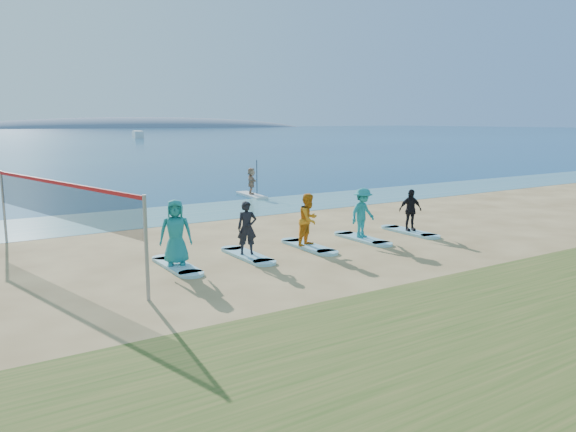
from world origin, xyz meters
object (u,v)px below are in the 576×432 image
surfboard_0 (177,266)px  student_1 (247,228)px  boat_offshore_b (138,138)px  student_4 (410,210)px  student_0 (176,232)px  student_2 (309,219)px  paddleboard (252,195)px  student_3 (363,213)px  surfboard_3 (362,239)px  paddleboarder (251,181)px  surfboard_1 (247,255)px  surfboard_4 (409,232)px  surfboard_2 (309,246)px  volleyball_net (60,201)px

surfboard_0 → student_1: (2.31, 0.00, 0.87)m
boat_offshore_b → surfboard_0: size_ratio=2.94×
boat_offshore_b → student_4: size_ratio=4.15×
student_0 → student_1: size_ratio=1.14×
boat_offshore_b → student_2: (-31.80, -115.97, 0.95)m
paddleboard → boat_offshore_b: (27.17, 103.77, -0.06)m
student_0 → boat_offshore_b: bearing=94.8°
paddleboard → student_1: 14.06m
paddleboard → student_2: (-4.63, -12.21, 0.89)m
student_3 → surfboard_3: bearing=0.0°
paddleboarder → surfboard_1: bearing=174.7°
student_3 → student_4: (2.31, 0.00, -0.10)m
student_1 → surfboard_4: bearing=21.3°
paddleboard → surfboard_2: (-4.63, -12.21, -0.01)m
paddleboarder → student_2: 13.05m
surfboard_3 → student_3: student_3 is taller
boat_offshore_b → student_4: (-27.19, -115.97, 0.87)m
surfboard_0 → student_4: bearing=0.0°
student_0 → student_3: bearing=22.3°
volleyball_net → paddleboard: bearing=40.8°
surfboard_4 → paddleboarder: bearing=89.9°
surfboard_1 → student_1: bearing=0.0°
paddleboard → volleyball_net: bearing=-132.8°
student_3 → surfboard_4: (2.31, 0.00, -0.92)m
volleyball_net → surfboard_0: bearing=-35.3°
student_0 → surfboard_3: size_ratio=0.85×
student_1 → student_2: student_2 is taller
student_0 → student_4: 9.23m
boat_offshore_b → surfboard_1: size_ratio=2.94×
paddleboarder → student_1: bearing=174.7°
student_0 → student_3: (6.92, 0.00, -0.06)m
surfboard_0 → student_1: 2.46m
paddleboard → student_4: (-0.01, -12.21, 0.81)m
surfboard_0 → surfboard_4: bearing=0.0°
surfboard_1 → surfboard_3: 4.61m
volleyball_net → surfboard_3: (9.62, -1.91, -1.86)m
paddleboard → boat_offshore_b: bearing=81.7°
student_0 → student_1: student_0 is taller
paddleboard → boat_offshore_b: 107.27m
boat_offshore_b → surfboard_2: bearing=-94.2°
surfboard_2 → student_3: student_3 is taller
student_1 → student_4: size_ratio=1.06×
surfboard_3 → student_4: student_4 is taller
paddleboarder → surfboard_1: 14.06m
volleyball_net → paddleboarder: bearing=40.8°
volleyball_net → student_0: (2.70, -1.91, -0.88)m
volleyball_net → student_2: (7.31, -1.91, -0.95)m
surfboard_4 → student_4: (0.00, 0.00, 0.82)m
student_2 → surfboard_3: size_ratio=0.79×
surfboard_4 → student_0: bearing=180.0°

